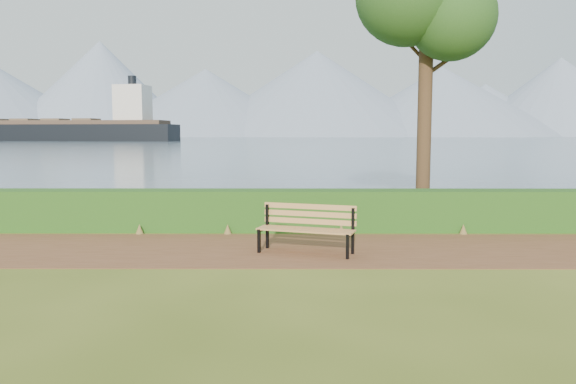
{
  "coord_description": "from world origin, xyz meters",
  "views": [
    {
      "loc": [
        0.39,
        -11.1,
        2.39
      ],
      "look_at": [
        0.34,
        1.2,
        1.1
      ],
      "focal_mm": 35.0,
      "sensor_mm": 36.0,
      "label": 1
    }
  ],
  "objects": [
    {
      "name": "water",
      "position": [
        0.0,
        260.0,
        0.01
      ],
      "size": [
        700.0,
        510.0,
        0.0
      ],
      "primitive_type": "cube",
      "color": "#485E74",
      "rests_on": "ground"
    },
    {
      "name": "path",
      "position": [
        0.0,
        0.3,
        0.01
      ],
      "size": [
        40.0,
        3.4,
        0.01
      ],
      "primitive_type": "cube",
      "color": "brown",
      "rests_on": "ground"
    },
    {
      "name": "bench",
      "position": [
        0.73,
        -0.02,
        0.56
      ],
      "size": [
        2.01,
        1.14,
        0.97
      ],
      "rotation": [
        0.0,
        0.0,
        -0.32
      ],
      "color": "black",
      "rests_on": "ground"
    },
    {
      "name": "cargo_ship",
      "position": [
        -65.01,
        156.73,
        3.12
      ],
      "size": [
        69.73,
        19.89,
        20.92
      ],
      "rotation": [
        0.0,
        0.0,
        -0.13
      ],
      "color": "black",
      "rests_on": "ground"
    },
    {
      "name": "mountains",
      "position": [
        -9.17,
        406.05,
        27.7
      ],
      "size": [
        585.0,
        190.0,
        70.0
      ],
      "color": "gray",
      "rests_on": "ground"
    },
    {
      "name": "hedge",
      "position": [
        0.0,
        2.6,
        0.5
      ],
      "size": [
        32.0,
        0.85,
        1.0
      ],
      "primitive_type": "cube",
      "color": "#194814",
      "rests_on": "ground"
    },
    {
      "name": "ground",
      "position": [
        0.0,
        0.0,
        0.0
      ],
      "size": [
        140.0,
        140.0,
        0.0
      ],
      "primitive_type": "plane",
      "color": "#445618",
      "rests_on": "ground"
    }
  ]
}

